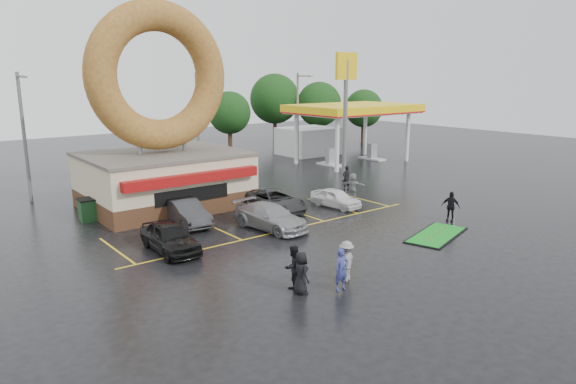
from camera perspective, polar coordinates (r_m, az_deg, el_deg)
ground at (r=27.33m, az=4.13°, el=-5.90°), size 120.00×120.00×0.00m
donut_shop at (r=35.45m, az=-13.78°, el=5.51°), size 10.20×8.70×13.50m
gas_station at (r=55.07m, az=5.04°, el=7.52°), size 12.30×13.65×5.90m
shell_sign at (r=43.56m, az=6.43°, el=10.94°), size 2.20×0.36×10.60m
streetlight_left at (r=39.94m, az=-27.25°, el=5.70°), size 0.40×2.21×9.00m
streetlight_mid at (r=45.59m, az=-9.93°, el=7.64°), size 0.40×2.21×9.00m
streetlight_right at (r=53.09m, az=1.13°, el=8.54°), size 0.40×2.21×9.00m
tree_far_a at (r=65.68m, az=3.48°, el=9.69°), size 5.60×5.60×8.00m
tree_far_b at (r=68.44m, az=8.41°, el=9.16°), size 4.90×4.90×7.00m
tree_far_c at (r=66.23m, az=-1.48°, el=10.30°), size 6.30×6.30×9.00m
tree_far_d at (r=60.17m, az=-6.52°, el=8.73°), size 4.90×4.90×7.00m
car_black at (r=26.75m, az=-12.99°, el=-4.90°), size 1.94×4.54×1.53m
car_dgrey at (r=31.31m, az=-11.29°, el=-2.24°), size 1.89×4.66×1.50m
car_silver at (r=29.91m, az=-1.97°, el=-2.75°), size 2.68×5.25×1.46m
car_grey at (r=33.76m, az=-1.57°, el=-0.94°), size 2.58×5.31×1.45m
car_white at (r=34.94m, az=5.32°, el=-0.67°), size 1.96×3.89×1.27m
person_blue at (r=21.61m, az=5.96°, el=-8.56°), size 0.68×0.46×1.81m
person_blackjkt at (r=21.73m, az=0.56°, el=-8.30°), size 0.96×0.79×1.85m
person_hoodie at (r=22.54m, az=6.48°, el=-7.65°), size 1.33×1.03×1.81m
person_bystander at (r=21.19m, az=1.46°, el=-8.97°), size 0.70×0.95×1.78m
person_cameraman at (r=32.90m, az=17.61°, el=-1.55°), size 0.84×1.18×1.86m
person_walker_near at (r=37.48m, az=7.21°, el=0.69°), size 1.25×1.82×1.88m
person_walker_far at (r=40.21m, az=6.49°, el=1.57°), size 0.73×0.50×1.93m
dumpster at (r=34.05m, az=-20.67°, el=-1.79°), size 1.88×1.33×1.30m
putting_green at (r=30.01m, az=16.20°, el=-4.59°), size 5.10×3.27×0.59m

